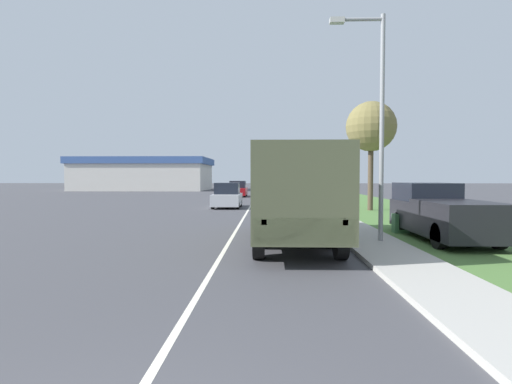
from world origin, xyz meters
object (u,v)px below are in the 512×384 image
Objects in this scene: military_truck at (294,192)px; car_third_ahead at (270,188)px; lamp_post at (375,107)px; pickup_truck at (440,212)px; car_fourth_ahead at (272,186)px; car_second_ahead at (238,190)px; car_nearest_ahead at (227,197)px.

military_truck is 37.35m from car_third_ahead.
pickup_truck is at bearing 23.49° from lamp_post.
car_fourth_ahead is 0.62× the size of lamp_post.
pickup_truck is at bearing -81.27° from car_third_ahead.
military_truck is 30.20m from car_second_ahead.
military_truck is 1.81× the size of car_fourth_ahead.
pickup_truck is at bearing -84.45° from car_fourth_ahead.
military_truck reaches higher than pickup_truck.
military_truck is at bearing -76.30° from car_nearest_ahead.
car_second_ahead is at bearing -99.69° from car_fourth_ahead.
pickup_truck is at bearing -72.65° from car_second_ahead.
lamp_post is at bearing 0.60° from military_truck.
military_truck reaches higher than car_fourth_ahead.
car_third_ahead is at bearing 94.69° from lamp_post.
car_second_ahead reaches higher than car_fourth_ahead.
car_second_ahead is 1.06× the size of car_third_ahead.
car_fourth_ahead is at bearing 90.07° from military_truck.
car_nearest_ahead is at bearing -95.24° from car_fourth_ahead.
military_truck reaches higher than car_nearest_ahead.
pickup_truck reaches higher than car_third_ahead.
car_third_ahead is 0.57× the size of lamp_post.
lamp_post is (2.55, -53.06, 3.63)m from car_fourth_ahead.
car_nearest_ahead is at bearing 122.25° from pickup_truck.
car_second_ahead is at bearing 91.62° from car_nearest_ahead.
lamp_post reaches higher than pickup_truck.
car_nearest_ahead is 0.94× the size of car_second_ahead.
car_fourth_ahead is at bearing 80.31° from car_second_ahead.
car_nearest_ahead is 0.99× the size of car_third_ahead.
car_third_ahead is (3.01, 22.63, -0.05)m from car_nearest_ahead.
car_second_ahead is 30.80m from lamp_post.
car_third_ahead is at bearing 90.88° from military_truck.
car_third_ahead is (3.44, 7.41, -0.05)m from car_second_ahead.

